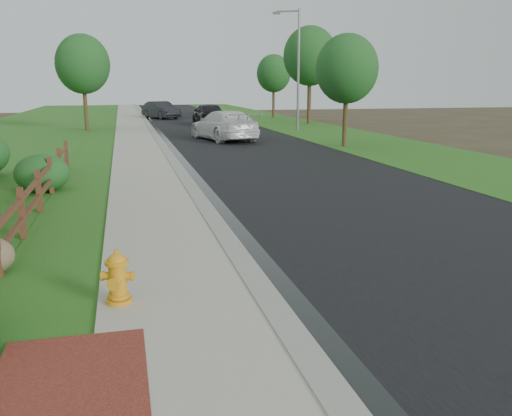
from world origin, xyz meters
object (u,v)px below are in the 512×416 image
object	(u,v)px
streetlight	(296,63)
white_suv	(224,125)
ranch_fence	(31,199)
dark_car_mid	(208,114)
fire_hydrant	(118,279)

from	to	relation	value
streetlight	white_suv	bearing A→B (deg)	-139.13
ranch_fence	dark_car_mid	bearing A→B (deg)	73.83
fire_hydrant	dark_car_mid	bearing A→B (deg)	79.10
white_suv	streetlight	xyz separation A→B (m)	(5.89, 5.09, 3.65)
ranch_fence	streetlight	xyz separation A→B (m)	(13.55, 22.88, 3.89)
ranch_fence	fire_hydrant	xyz separation A→B (m)	(1.90, -5.24, -0.16)
ranch_fence	white_suv	distance (m)	19.37
ranch_fence	white_suv	xyz separation A→B (m)	(7.66, 17.79, 0.24)
dark_car_mid	streetlight	distance (m)	9.25
fire_hydrant	white_suv	xyz separation A→B (m)	(5.76, 23.03, 0.39)
fire_hydrant	streetlight	world-z (taller)	streetlight
white_suv	fire_hydrant	bearing A→B (deg)	63.27
white_suv	ranch_fence	bearing A→B (deg)	54.02
ranch_fence	streetlight	world-z (taller)	streetlight
dark_car_mid	streetlight	bearing A→B (deg)	124.45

